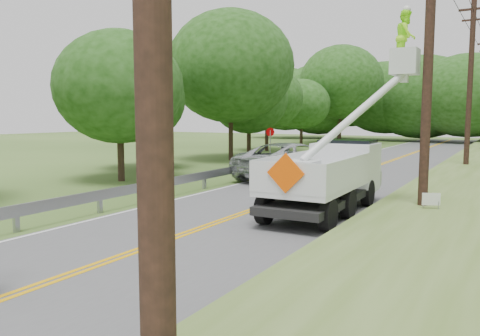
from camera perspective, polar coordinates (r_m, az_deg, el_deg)
The scene contains 11 objects.
ground at distance 10.67m, azimuth -16.67°, elevation -11.09°, with size 140.00×140.00×0.00m, color #375320.
road at distance 22.45m, azimuth 10.28°, elevation -1.87°, with size 7.20×96.00×0.03m.
guardrail at distance 24.82m, azimuth 2.26°, elevation 0.25°, with size 0.18×48.00×0.77m.
utility_poles at distance 24.18m, azimuth 24.48°, elevation 10.74°, with size 1.60×43.30×10.00m.
treeline_left at distance 42.07m, azimuth 4.80°, elevation 9.76°, with size 10.05×54.74×11.04m.
treeline_horizon at distance 63.26m, azimuth 25.43°, elevation 7.76°, with size 56.37×14.38×11.06m.
bucket_truck at distance 16.38m, azimuth 11.73°, elevation 0.34°, with size 3.62×6.53×6.42m.
suv_silver at distance 23.77m, azimuth 6.20°, elevation 0.86°, with size 3.01×6.52×1.81m, color silver.
suv_darkgrey at distance 30.44m, azimuth 12.55°, elevation 1.70°, with size 2.23×5.48×1.59m, color #3C4145.
stop_sign_permanent at distance 28.22m, azimuth 3.62°, elevation 3.14°, with size 0.43×0.34×2.46m.
yard_sign at distance 15.77m, azimuth 21.83°, elevation -3.58°, with size 0.51×0.25×0.79m.
Camera 1 is at (7.48, -6.94, 3.12)m, focal length 35.78 mm.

